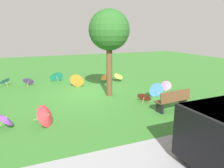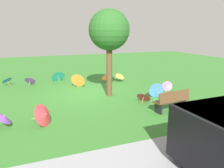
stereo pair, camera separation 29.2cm
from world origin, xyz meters
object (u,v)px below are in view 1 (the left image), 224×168
parasol_red_1 (144,96)px  parasol_yellow_2 (119,76)px  parasol_purple_1 (29,81)px  parasol_blue_1 (4,80)px  parasol_orange_1 (77,80)px  parasol_pink_0 (166,85)px  parasol_orange_3 (105,77)px  parasol_red_0 (47,115)px  parasol_blue_0 (156,89)px  parasol_purple_0 (5,118)px  park_bench (173,100)px  shade_tree (109,31)px  parasol_teal_1 (56,76)px

parasol_red_1 → parasol_yellow_2: size_ratio=1.09×
parasol_purple_1 → parasol_blue_1: parasol_purple_1 is taller
parasol_orange_1 → parasol_yellow_2: parasol_orange_1 is taller
parasol_orange_1 → parasol_blue_1: 4.51m
parasol_pink_0 → parasol_orange_3: (2.52, -3.16, 0.11)m
parasol_orange_3 → parasol_red_0: size_ratio=0.81×
parasol_blue_0 → parasol_purple_0: (6.90, 1.20, -0.00)m
parasol_pink_0 → parasol_red_1: bearing=31.6°
parasol_orange_3 → parasol_blue_0: bearing=107.1°
park_bench → parasol_pink_0: park_bench is taller
shade_tree → parasol_blue_1: size_ratio=5.16×
parasol_purple_0 → parasol_red_0: bearing=165.9°
parasol_purple_0 → parasol_teal_1: parasol_teal_1 is taller
parasol_orange_1 → parasol_pink_0: (-4.47, 2.70, -0.15)m
parasol_red_1 → parasol_teal_1: bearing=-62.1°
park_bench → parasol_red_0: bearing=-5.2°
parasol_red_0 → parasol_yellow_2: size_ratio=1.17×
parasol_purple_1 → parasol_teal_1: bearing=-165.4°
parasol_orange_3 → parasol_blue_1: 6.19m
parasol_blue_0 → parasol_blue_1: parasol_blue_0 is taller
parasol_purple_1 → parasol_yellow_2: parasol_purple_1 is taller
parasol_yellow_2 → parasol_blue_1: size_ratio=0.96×
parasol_purple_1 → parasol_yellow_2: 5.68m
parasol_pink_0 → parasol_purple_0: bearing=14.2°
parasol_teal_1 → parasol_yellow_2: bearing=158.2°
parasol_red_0 → parasol_yellow_2: bearing=-134.1°
parasol_purple_1 → parasol_teal_1: (-1.75, -0.46, 0.05)m
parasol_red_0 → parasol_blue_1: parasol_red_0 is taller
parasol_yellow_2 → parasol_teal_1: bearing=-21.8°
parasol_purple_0 → parasol_red_1: bearing=-173.4°
parasol_purple_0 → parasol_pink_0: 8.45m
parasol_blue_0 → parasol_blue_1: size_ratio=0.96×
parasol_pink_0 → parasol_orange_3: parasol_orange_3 is taller
parasol_blue_0 → parasol_purple_1: bearing=-40.3°
park_bench → parasol_purple_0: park_bench is taller
parasol_purple_0 → parasol_yellow_2: size_ratio=0.80×
park_bench → parasol_blue_0: park_bench is taller
parasol_purple_0 → parasol_red_1: size_ratio=0.74×
park_bench → parasol_orange_1: size_ratio=1.75×
parasol_orange_3 → parasol_yellow_2: parasol_yellow_2 is taller
shade_tree → parasol_yellow_2: shade_tree is taller
parasol_blue_0 → parasol_red_0: (5.57, 1.53, 0.02)m
parasol_orange_3 → shade_tree: bearing=73.5°
parasol_blue_1 → parasol_purple_1: bearing=157.5°
shade_tree → parasol_orange_3: (-0.86, -2.90, -2.91)m
shade_tree → parasol_purple_0: shade_tree is taller
park_bench → parasol_purple_0: 6.47m
shade_tree → parasol_pink_0: size_ratio=5.90×
park_bench → parasol_purple_1: bearing=-52.3°
parasol_red_1 → park_bench: bearing=108.6°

